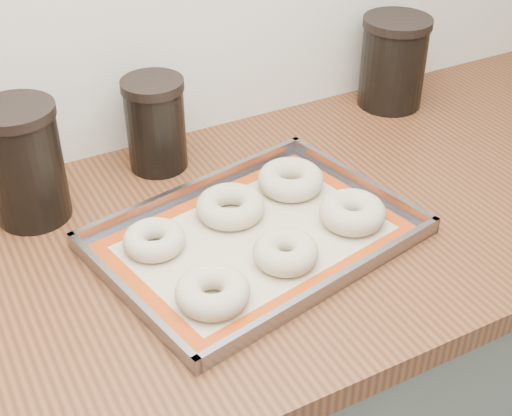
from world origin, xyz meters
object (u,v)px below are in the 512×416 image
baking_tray (256,236)px  canister_left (25,163)px  bagel_front_mid (286,252)px  bagel_front_right (352,212)px  bagel_front_left (213,292)px  bagel_back_left (154,240)px  bagel_back_mid (230,206)px  bagel_back_right (291,179)px  canister_mid (156,124)px  canister_right (393,62)px

baking_tray → canister_left: size_ratio=2.67×
bagel_front_mid → bagel_front_right: (0.14, 0.03, 0.00)m
bagel_front_left → canister_left: (-0.16, 0.32, 0.07)m
bagel_back_left → bagel_back_mid: (0.14, 0.02, 0.00)m
bagel_back_right → canister_mid: size_ratio=0.67×
bagel_back_left → canister_mid: bearing=66.8°
bagel_back_right → canister_left: bearing=161.3°
bagel_back_right → baking_tray: bearing=-141.4°
canister_mid → canister_right: (0.51, 0.00, 0.01)m
bagel_front_mid → bagel_back_left: bearing=142.6°
bagel_front_mid → bagel_back_mid: bagel_front_mid is taller
baking_tray → bagel_front_right: size_ratio=4.99×
bagel_back_mid → bagel_back_right: 0.12m
bagel_back_right → canister_left: size_ratio=0.57×
bagel_front_left → bagel_back_right: bearing=39.2°
canister_mid → bagel_front_mid: bearing=-80.4°
bagel_front_mid → bagel_back_mid: bearing=97.5°
baking_tray → bagel_back_right: bearing=38.6°
canister_right → bagel_front_right: bearing=-134.4°
bagel_front_left → bagel_front_mid: bearing=12.0°
bagel_back_left → bagel_back_right: bagel_back_right is taller
bagel_front_left → bagel_back_mid: 0.20m
baking_tray → bagel_back_mid: 0.07m
bagel_front_right → canister_left: bearing=148.7°
canister_mid → bagel_back_left: bearing=-113.2°
bagel_back_mid → canister_right: 0.52m
canister_left → bagel_back_mid: bearing=-29.7°
bagel_front_mid → canister_left: canister_left is taller
baking_tray → bagel_back_right: 0.15m
canister_left → canister_mid: (0.23, 0.05, -0.01)m
baking_tray → bagel_front_left: (-0.12, -0.10, 0.02)m
baking_tray → bagel_front_mid: bearing=-81.9°
bagel_front_left → bagel_front_mid: size_ratio=1.07×
canister_mid → canister_right: 0.51m
baking_tray → bagel_front_left: size_ratio=5.05×
bagel_front_mid → canister_mid: size_ratio=0.58×
bagel_front_left → bagel_back_left: size_ratio=1.10×
bagel_front_right → bagel_back_right: size_ratio=0.94×
bagel_front_left → bagel_back_mid: size_ratio=0.94×
baking_tray → bagel_back_right: bagel_back_right is taller
bagel_front_left → canister_left: bearing=116.4°
bagel_back_left → canister_right: 0.65m
bagel_back_right → bagel_front_left: bearing=-140.8°
bagel_back_mid → bagel_front_left: bearing=-123.2°
bagel_front_mid → bagel_back_left: size_ratio=1.03×
bagel_back_left → bagel_back_mid: bearing=9.2°
baking_tray → bagel_front_right: 0.16m
bagel_back_right → canister_right: 0.40m
canister_mid → canister_right: size_ratio=0.91×
bagel_front_left → bagel_front_mid: (0.13, 0.03, 0.00)m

